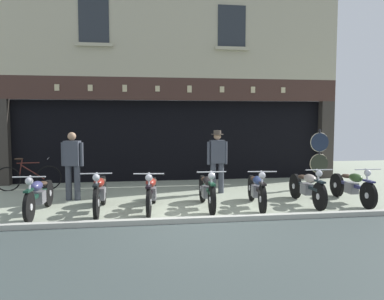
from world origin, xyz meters
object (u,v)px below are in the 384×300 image
object	(u,v)px
advert_board_far	(88,128)
motorcycle_far_left	(39,195)
motorcycle_center_left	(151,191)
motorcycle_right	(307,187)
tyre_sign_pole	(319,154)
advert_board_near	(117,128)
motorcycle_center_right	(257,189)
shopkeeper_center	(217,159)
leaning_bicycle	(28,177)
motorcycle_center	(207,189)
motorcycle_left	(100,192)
motorcycle_far_right	(352,186)
salesman_left	(72,163)

from	to	relation	value
advert_board_far	motorcycle_far_left	bearing A→B (deg)	-97.30
motorcycle_center_left	motorcycle_right	bearing A→B (deg)	-172.52
tyre_sign_pole	advert_board_near	world-z (taller)	advert_board_near
advert_board_near	motorcycle_center_right	bearing A→B (deg)	-52.05
tyre_sign_pole	shopkeeper_center	bearing A→B (deg)	-174.11
motorcycle_right	leaning_bicycle	bearing A→B (deg)	-21.88
motorcycle_right	shopkeeper_center	distance (m)	2.51
motorcycle_center	tyre_sign_pole	distance (m)	4.26
motorcycle_left	shopkeeper_center	world-z (taller)	shopkeeper_center
motorcycle_center_left	shopkeeper_center	distance (m)	2.56
motorcycle_left	advert_board_near	distance (m)	4.35
shopkeeper_center	advert_board_far	bearing A→B (deg)	-35.04
motorcycle_center	motorcycle_far_right	bearing A→B (deg)	-177.69
motorcycle_far_left	tyre_sign_pole	xyz separation A→B (m)	(7.29, 2.06, 0.59)
motorcycle_far_right	leaning_bicycle	xyz separation A→B (m)	(-8.13, 2.89, -0.04)
advert_board_near	advert_board_far	xyz separation A→B (m)	(-0.92, 0.00, 0.02)
advert_board_near	leaning_bicycle	bearing A→B (deg)	-153.26
shopkeeper_center	motorcycle_center	bearing A→B (deg)	69.41
motorcycle_far_right	tyre_sign_pole	distance (m)	2.08
tyre_sign_pole	leaning_bicycle	world-z (taller)	tyre_sign_pole
advert_board_near	motorcycle_left	bearing A→B (deg)	-92.87
shopkeeper_center	leaning_bicycle	world-z (taller)	shopkeeper_center
motorcycle_right	salesman_left	size ratio (longest dim) A/B	1.16
motorcycle_right	motorcycle_far_right	distance (m)	1.14
motorcycle_right	salesman_left	bearing A→B (deg)	-12.57
motorcycle_center_right	motorcycle_far_right	world-z (taller)	motorcycle_center_right
tyre_sign_pole	leaning_bicycle	xyz separation A→B (m)	(-8.27, 0.90, -0.63)
motorcycle_far_right	advert_board_near	world-z (taller)	advert_board_near
motorcycle_far_right	salesman_left	world-z (taller)	salesman_left
motorcycle_center	shopkeeper_center	world-z (taller)	shopkeeper_center
motorcycle_right	advert_board_far	xyz separation A→B (m)	(-5.47, 4.12, 1.31)
motorcycle_center_left	motorcycle_center	bearing A→B (deg)	-173.95
motorcycle_center_left	motorcycle_center_right	size ratio (longest dim) A/B	1.02
advert_board_far	leaning_bicycle	distance (m)	2.38
salesman_left	leaning_bicycle	distance (m)	2.24
motorcycle_center_right	advert_board_far	xyz separation A→B (m)	(-4.21, 4.21, 1.31)
motorcycle_center_left	tyre_sign_pole	xyz separation A→B (m)	(4.93, 2.02, 0.59)
motorcycle_right	motorcycle_left	bearing A→B (deg)	1.04
motorcycle_left	motorcycle_far_right	xyz separation A→B (m)	(5.90, 0.04, -0.02)
motorcycle_left	shopkeeper_center	distance (m)	3.45
motorcycle_far_right	advert_board_far	xyz separation A→B (m)	(-6.61, 4.12, 1.32)
motorcycle_center_right	motorcycle_right	bearing A→B (deg)	-168.31
motorcycle_center_right	tyre_sign_pole	distance (m)	3.34
salesman_left	motorcycle_right	bearing A→B (deg)	-179.57
motorcycle_far_left	motorcycle_center_right	size ratio (longest dim) A/B	1.03
motorcycle_far_right	advert_board_near	bearing A→B (deg)	-35.16
motorcycle_far_right	shopkeeper_center	world-z (taller)	shopkeeper_center
motorcycle_center_left	leaning_bicycle	world-z (taller)	leaning_bicycle
advert_board_near	motorcycle_far_right	bearing A→B (deg)	-35.90
leaning_bicycle	shopkeeper_center	bearing A→B (deg)	70.59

